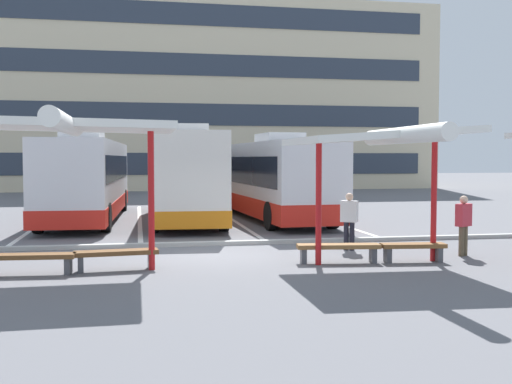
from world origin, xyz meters
name	(u,v)px	position (x,y,z in m)	size (l,w,h in m)	color
ground_plane	(214,255)	(0.00, 0.00, 0.00)	(160.00, 160.00, 0.00)	slate
terminal_building	(160,100)	(0.03, 38.57, 7.54)	(44.95, 14.14, 17.82)	beige
coach_bus_0	(88,179)	(-3.88, 9.94, 1.64)	(2.97, 12.00, 3.50)	silver
coach_bus_1	(186,176)	(-0.02, 8.96, 1.78)	(3.14, 11.07, 3.74)	silver
coach_bus_2	(269,180)	(3.47, 9.34, 1.60)	(3.15, 11.97, 3.46)	silver
lane_stripe_0	(44,222)	(-5.55, 9.58, 0.00)	(0.16, 14.00, 0.01)	white
lane_stripe_1	(140,220)	(-1.85, 9.58, 0.00)	(0.16, 14.00, 0.01)	white
lane_stripe_2	(230,218)	(1.85, 9.58, 0.00)	(0.16, 14.00, 0.01)	white
lane_stripe_3	(316,216)	(5.55, 9.58, 0.00)	(0.16, 14.00, 0.01)	white
waiting_shelter_1	(71,129)	(-3.30, -2.13, 3.12)	(4.35, 5.06, 3.35)	red
bench_1	(30,259)	(-4.20, -1.97, 0.34)	(1.92, 0.57, 0.45)	brown
bench_2	(116,255)	(-2.40, -1.79, 0.34)	(1.87, 0.60, 0.45)	brown
waiting_shelter_2	(383,139)	(3.66, -2.22, 2.94)	(3.90, 5.05, 3.22)	red
bench_3	(338,249)	(2.76, -1.77, 0.34)	(2.01, 0.67, 0.45)	brown
bench_4	(413,248)	(4.56, -2.00, 0.33)	(1.58, 0.59, 0.45)	brown
platform_kerb	(207,244)	(0.00, 1.70, 0.06)	(44.00, 0.24, 0.12)	#ADADA8
waiting_passenger_0	(349,218)	(3.70, 0.12, 0.88)	(0.49, 0.44, 1.56)	black
waiting_passenger_1	(463,222)	(6.23, -1.36, 0.87)	(0.50, 0.41, 1.54)	brown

